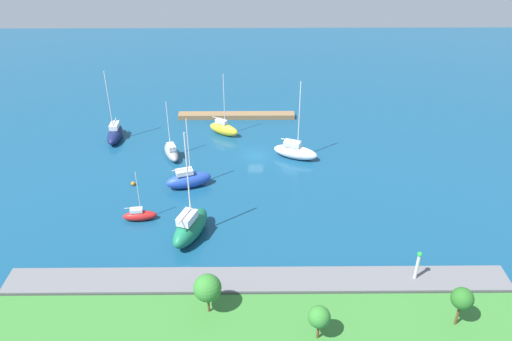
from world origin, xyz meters
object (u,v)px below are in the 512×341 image
object	(u,v)px
sailboat_yellow_along_channel	(224,129)
sailboat_gray_east_end	(171,152)
sailboat_green_lone_north	(190,227)
sailboat_red_off_beacon	(140,215)
sailboat_white_inner_mooring	(295,151)
sailboat_navy_lone_south	(115,134)
park_tree_midwest	(208,288)
pier_dock	(237,116)
park_tree_mideast	(462,299)
mooring_buoy_orange	(133,184)
harbor_beacon	(418,263)
park_tree_west	(319,317)
sailboat_blue_near_pier	(188,179)

from	to	relation	value
sailboat_yellow_along_channel	sailboat_gray_east_end	size ratio (longest dim) A/B	1.17
sailboat_green_lone_north	sailboat_red_off_beacon	size ratio (longest dim) A/B	1.97
sailboat_white_inner_mooring	sailboat_navy_lone_south	xyz separation A→B (m)	(31.23, -6.85, -0.06)
park_tree_midwest	pier_dock	bearing A→B (deg)	-91.82
park_tree_midwest	sailboat_gray_east_end	world-z (taller)	sailboat_gray_east_end
park_tree_mideast	sailboat_gray_east_end	world-z (taller)	sailboat_gray_east_end
sailboat_white_inner_mooring	sailboat_red_off_beacon	xyz separation A→B (m)	(22.32, 16.95, -0.45)
pier_dock	sailboat_yellow_along_channel	world-z (taller)	sailboat_yellow_along_channel
sailboat_yellow_along_channel	sailboat_navy_lone_south	bearing A→B (deg)	-143.86
sailboat_red_off_beacon	mooring_buoy_orange	size ratio (longest dim) A/B	12.11
harbor_beacon	sailboat_navy_lone_south	xyz separation A→B (m)	(42.42, -36.68, -2.24)
park_tree_midwest	sailboat_red_off_beacon	distance (m)	20.65
sailboat_red_off_beacon	sailboat_green_lone_north	bearing A→B (deg)	-33.37
sailboat_white_inner_mooring	sailboat_yellow_along_channel	xyz separation A→B (m)	(12.17, -8.58, -0.01)
park_tree_west	sailboat_navy_lone_south	world-z (taller)	sailboat_navy_lone_south
harbor_beacon	park_tree_midwest	world-z (taller)	park_tree_midwest
harbor_beacon	park_tree_west	size ratio (longest dim) A/B	0.94
sailboat_blue_near_pier	sailboat_green_lone_north	world-z (taller)	sailboat_green_lone_north
park_tree_west	sailboat_navy_lone_south	bearing A→B (deg)	-55.66
park_tree_west	sailboat_gray_east_end	distance (m)	43.14
sailboat_blue_near_pier	sailboat_white_inner_mooring	world-z (taller)	sailboat_white_inner_mooring
sailboat_green_lone_north	sailboat_gray_east_end	size ratio (longest dim) A/B	1.53
park_tree_west	sailboat_green_lone_north	bearing A→B (deg)	-50.06
park_tree_midwest	sailboat_red_off_beacon	bearing A→B (deg)	-58.42
park_tree_mideast	sailboat_red_off_beacon	xyz separation A→B (m)	(35.85, -19.27, -3.69)
sailboat_blue_near_pier	sailboat_green_lone_north	distance (m)	12.16
harbor_beacon	sailboat_white_inner_mooring	xyz separation A→B (m)	(11.19, -29.82, -2.18)
sailboat_green_lone_north	sailboat_blue_near_pier	bearing A→B (deg)	27.93
park_tree_midwest	sailboat_yellow_along_channel	size ratio (longest dim) A/B	0.41
park_tree_west	mooring_buoy_orange	bearing A→B (deg)	-50.58
sailboat_blue_near_pier	sailboat_gray_east_end	distance (m)	9.88
park_tree_midwest	sailboat_red_off_beacon	xyz separation A→B (m)	(10.66, -17.35, -3.46)
harbor_beacon	sailboat_yellow_along_channel	xyz separation A→B (m)	(23.36, -38.40, -2.19)
pier_dock	sailboat_green_lone_north	world-z (taller)	sailboat_green_lone_north
pier_dock	sailboat_navy_lone_south	size ratio (longest dim) A/B	1.75
park_tree_midwest	sailboat_blue_near_pier	xyz separation A→B (m)	(4.94, -25.62, -2.96)
sailboat_green_lone_north	sailboat_navy_lone_south	xyz separation A→B (m)	(16.21, -27.59, -0.51)
pier_dock	sailboat_white_inner_mooring	xyz separation A→B (m)	(-10.06, 15.84, 0.79)
sailboat_navy_lone_south	mooring_buoy_orange	size ratio (longest dim) A/B	20.45
park_tree_midwest	sailboat_white_inner_mooring	world-z (taller)	sailboat_white_inner_mooring
harbor_beacon	sailboat_blue_near_pier	bearing A→B (deg)	-37.27
sailboat_blue_near_pier	sailboat_navy_lone_south	bearing A→B (deg)	114.92
park_tree_mideast	sailboat_red_off_beacon	bearing A→B (deg)	-28.26
pier_dock	park_tree_west	xyz separation A→B (m)	(-9.37, 53.69, 3.37)
park_tree_west	sailboat_gray_east_end	world-z (taller)	sailboat_gray_east_end
park_tree_midwest	sailboat_navy_lone_south	bearing A→B (deg)	-64.57
sailboat_red_off_beacon	park_tree_mideast	bearing A→B (deg)	-34.26
sailboat_red_off_beacon	sailboat_gray_east_end	bearing A→B (deg)	77.75
sailboat_white_inner_mooring	sailboat_yellow_along_channel	bearing A→B (deg)	167.45
harbor_beacon	sailboat_yellow_along_channel	distance (m)	45.00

